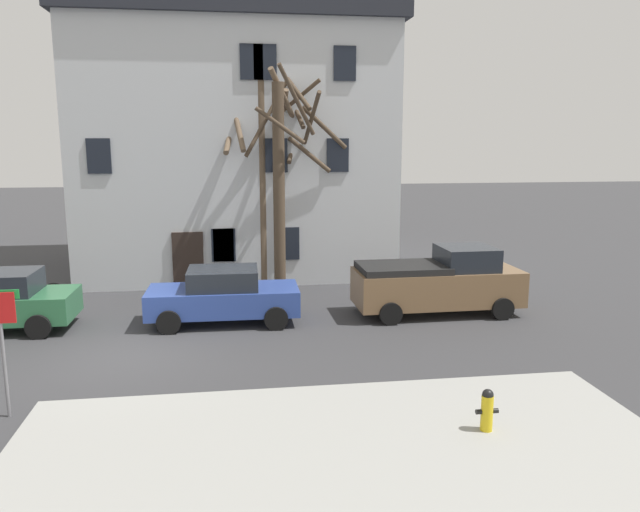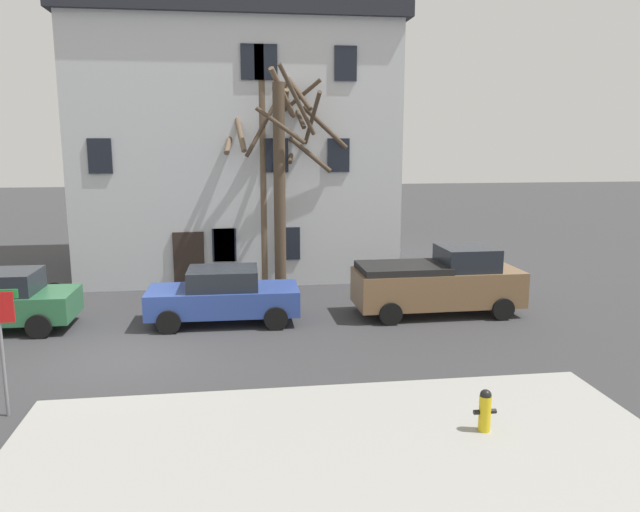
% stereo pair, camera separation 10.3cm
% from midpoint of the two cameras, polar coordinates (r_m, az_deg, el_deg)
% --- Properties ---
extents(ground_plane, '(120.00, 120.00, 0.00)m').
position_cam_midpoint_polar(ground_plane, '(16.39, -17.18, -8.82)').
color(ground_plane, '#38383A').
extents(sidewalk_slab, '(11.61, 6.55, 0.12)m').
position_cam_midpoint_polar(sidewalk_slab, '(10.72, 2.80, -18.80)').
color(sidewalk_slab, '#999993').
rests_on(sidewalk_slab, ground_plane).
extents(building_main, '(12.46, 9.40, 11.42)m').
position_cam_midpoint_polar(building_main, '(26.76, -7.55, 11.53)').
color(building_main, silver).
rests_on(building_main, ground_plane).
extents(tree_bare_mid, '(2.90, 2.86, 7.75)m').
position_cam_midpoint_polar(tree_bare_mid, '(22.60, -5.20, 7.48)').
color(tree_bare_mid, brown).
rests_on(tree_bare_mid, ground_plane).
extents(tree_bare_far, '(2.75, 2.85, 7.74)m').
position_cam_midpoint_polar(tree_bare_far, '(21.40, -3.45, 7.35)').
color(tree_bare_far, '#4C3D2D').
rests_on(tree_bare_far, ground_plane).
extents(tree_bare_end, '(2.57, 2.63, 8.16)m').
position_cam_midpoint_polar(tree_bare_end, '(22.80, -0.36, 7.67)').
color(tree_bare_end, '#4C3D2D').
rests_on(tree_bare_end, ground_plane).
extents(car_blue_sedan, '(4.43, 2.11, 1.64)m').
position_cam_midpoint_polar(car_blue_sedan, '(18.43, -8.76, -3.63)').
color(car_blue_sedan, '#2D4799').
rests_on(car_blue_sedan, ground_plane).
extents(pickup_truck_brown, '(5.13, 2.18, 2.10)m').
position_cam_midpoint_polar(pickup_truck_brown, '(19.46, 11.08, -2.37)').
color(pickup_truck_brown, brown).
rests_on(pickup_truck_brown, ground_plane).
extents(fire_hydrant, '(0.42, 0.22, 0.79)m').
position_cam_midpoint_polar(fire_hydrant, '(11.90, 15.25, -13.53)').
color(fire_hydrant, gold).
rests_on(fire_hydrant, sidewalk_slab).
extents(street_sign_pole, '(0.76, 0.07, 2.55)m').
position_cam_midpoint_polar(street_sign_pole, '(13.33, -27.29, -5.95)').
color(street_sign_pole, slate).
rests_on(street_sign_pole, ground_plane).
extents(bicycle_leaning, '(1.71, 0.46, 1.03)m').
position_cam_midpoint_polar(bicycle_leaning, '(22.28, -24.55, -3.20)').
color(bicycle_leaning, black).
rests_on(bicycle_leaning, ground_plane).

